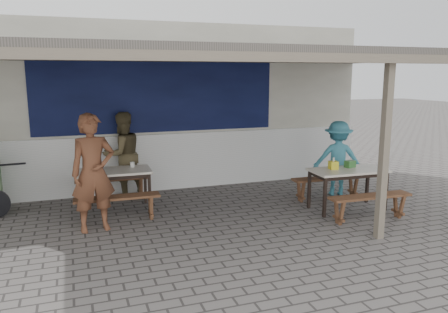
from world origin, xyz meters
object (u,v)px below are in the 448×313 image
donation_box (350,164)px  condiment_bowl (99,169)px  patron_right_table (338,158)px  condiment_jar (132,164)px  bench_left_street (118,203)px  bench_right_street (370,202)px  bench_left_wall (112,184)px  patron_street_side (93,173)px  table_right (348,174)px  tissue_box (333,165)px  bench_right_wall (328,183)px  patron_wall_side (123,155)px  table_left (114,175)px

donation_box → condiment_bowl: (-4.39, 1.25, -0.04)m
patron_right_table → condiment_jar: size_ratio=16.24×
bench_left_street → bench_right_street: same height
bench_left_wall → patron_street_side: (-0.41, -1.61, 0.60)m
bench_left_street → bench_left_wall: 1.36m
table_right → bench_right_street: 0.76m
tissue_box → condiment_bowl: 4.22m
bench_left_street → condiment_jar: size_ratio=15.03×
bench_left_street → patron_right_table: bearing=5.1°
bench_left_street → tissue_box: size_ratio=9.74×
bench_right_wall → patron_wall_side: size_ratio=0.86×
bench_right_wall → condiment_bowl: (-4.29, 0.70, 0.43)m
bench_right_wall → tissue_box: 0.80m
condiment_jar → table_left: bearing=-155.1°
tissue_box → patron_wall_side: bearing=148.3°
bench_left_wall → donation_box: donation_box is taller
table_right → tissue_box: size_ratio=9.64×
bench_left_wall → table_right: bearing=-25.1°
bench_right_wall → patron_wall_side: 4.12m
bench_right_wall → donation_box: donation_box is taller
patron_street_side → bench_right_wall: bearing=-5.2°
bench_right_street → bench_right_wall: 1.36m
bench_left_wall → tissue_box: tissue_box is taller
table_right → patron_right_table: bearing=69.1°
bench_left_street → bench_left_wall: size_ratio=1.00×
table_left → bench_right_street: 4.48m
patron_right_table → bench_left_street: bearing=29.5°
bench_left_street → bench_right_wall: bearing=2.1°
table_left → donation_box: (4.14, -1.20, 0.14)m
patron_right_table → table_left: bearing=20.7°
table_left → table_right: (4.01, -1.33, 0.00)m
table_left → condiment_bowl: size_ratio=7.57×
bench_right_street → table_left: bearing=155.2°
bench_right_street → patron_right_table: size_ratio=0.97×
patron_right_table → condiment_jar: bearing=18.0°
bench_left_street → patron_street_side: size_ratio=0.75×
bench_left_wall → table_right: 4.48m
patron_street_side → tissue_box: size_ratio=12.92×
bench_left_street → patron_street_side: 0.75m
patron_right_table → donation_box: 0.83m
patron_wall_side → condiment_bowl: bearing=37.3°
tissue_box → condiment_jar: tissue_box is taller
bench_left_wall → bench_right_wall: bearing=-16.6°
patron_wall_side → donation_box: 4.42m
bench_left_wall → patron_wall_side: patron_wall_side is taller
patron_street_side → condiment_jar: (0.74, 1.10, -0.13)m
table_left → bench_right_wall: table_left is taller
patron_wall_side → condiment_jar: (0.09, -0.78, -0.06)m
bench_left_street → condiment_jar: condiment_jar is taller
table_left → patron_wall_side: size_ratio=0.77×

